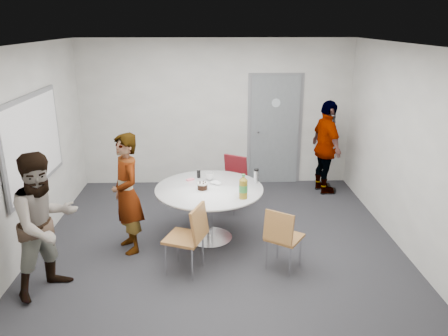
{
  "coord_description": "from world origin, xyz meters",
  "views": [
    {
      "loc": [
        -0.1,
        -5.48,
        2.97
      ],
      "look_at": [
        0.08,
        0.25,
        1.04
      ],
      "focal_mm": 35.0,
      "sensor_mm": 36.0,
      "label": 1
    }
  ],
  "objects_px": {
    "door": "(275,130)",
    "chair_near_right": "(282,234)",
    "table": "(211,195)",
    "person_main": "(127,194)",
    "whiteboard": "(33,142)",
    "person_left": "(45,224)",
    "chair_near_left": "(191,233)",
    "chair_far": "(232,177)",
    "person_right": "(326,147)"
  },
  "relations": [
    {
      "from": "door",
      "to": "chair_near_right",
      "type": "relative_size",
      "value": 2.57
    },
    {
      "from": "table",
      "to": "person_main",
      "type": "height_order",
      "value": "person_main"
    },
    {
      "from": "whiteboard",
      "to": "person_left",
      "type": "relative_size",
      "value": 1.14
    },
    {
      "from": "chair_near_left",
      "to": "chair_far",
      "type": "bearing_deg",
      "value": 3.69
    },
    {
      "from": "person_left",
      "to": "person_right",
      "type": "height_order",
      "value": "person_right"
    },
    {
      "from": "table",
      "to": "person_left",
      "type": "distance_m",
      "value": 2.2
    },
    {
      "from": "person_main",
      "to": "door",
      "type": "bearing_deg",
      "value": 110.9
    },
    {
      "from": "whiteboard",
      "to": "chair_near_left",
      "type": "height_order",
      "value": "whiteboard"
    },
    {
      "from": "person_main",
      "to": "chair_far",
      "type": "bearing_deg",
      "value": 105.38
    },
    {
      "from": "chair_near_right",
      "to": "person_left",
      "type": "relative_size",
      "value": 0.5
    },
    {
      "from": "table",
      "to": "person_main",
      "type": "xyz_separation_m",
      "value": [
        -1.11,
        -0.26,
        0.14
      ]
    },
    {
      "from": "whiteboard",
      "to": "person_left",
      "type": "xyz_separation_m",
      "value": [
        0.51,
        -1.23,
        -0.62
      ]
    },
    {
      "from": "chair_near_left",
      "to": "person_main",
      "type": "bearing_deg",
      "value": 74.72
    },
    {
      "from": "whiteboard",
      "to": "chair_far",
      "type": "relative_size",
      "value": 2.13
    },
    {
      "from": "whiteboard",
      "to": "chair_near_right",
      "type": "xyz_separation_m",
      "value": [
        3.22,
        -0.91,
        -0.95
      ]
    },
    {
      "from": "chair_near_left",
      "to": "person_right",
      "type": "distance_m",
      "value": 3.52
    },
    {
      "from": "chair_far",
      "to": "person_left",
      "type": "height_order",
      "value": "person_left"
    },
    {
      "from": "whiteboard",
      "to": "chair_far",
      "type": "distance_m",
      "value": 3.04
    },
    {
      "from": "table",
      "to": "person_main",
      "type": "relative_size",
      "value": 0.92
    },
    {
      "from": "chair_far",
      "to": "door",
      "type": "bearing_deg",
      "value": -93.0
    },
    {
      "from": "door",
      "to": "whiteboard",
      "type": "height_order",
      "value": "door"
    },
    {
      "from": "door",
      "to": "person_main",
      "type": "relative_size",
      "value": 1.3
    },
    {
      "from": "door",
      "to": "chair_near_right",
      "type": "xyz_separation_m",
      "value": [
        -0.34,
        -3.19,
        -0.53
      ]
    },
    {
      "from": "person_right",
      "to": "chair_far",
      "type": "bearing_deg",
      "value": 100.74
    },
    {
      "from": "chair_far",
      "to": "person_main",
      "type": "xyz_separation_m",
      "value": [
        -1.46,
        -1.35,
        0.27
      ]
    },
    {
      "from": "chair_far",
      "to": "person_right",
      "type": "distance_m",
      "value": 1.86
    },
    {
      "from": "door",
      "to": "table",
      "type": "distance_m",
      "value": 2.65
    },
    {
      "from": "chair_near_left",
      "to": "person_right",
      "type": "xyz_separation_m",
      "value": [
        2.3,
        2.65,
        0.29
      ]
    },
    {
      "from": "door",
      "to": "chair_near_left",
      "type": "distance_m",
      "value": 3.56
    },
    {
      "from": "table",
      "to": "person_left",
      "type": "relative_size",
      "value": 0.9
    },
    {
      "from": "table",
      "to": "person_left",
      "type": "bearing_deg",
      "value": -147.41
    },
    {
      "from": "door",
      "to": "chair_near_left",
      "type": "relative_size",
      "value": 2.36
    },
    {
      "from": "door",
      "to": "chair_far",
      "type": "distance_m",
      "value": 1.58
    },
    {
      "from": "person_left",
      "to": "chair_far",
      "type": "bearing_deg",
      "value": -6.56
    },
    {
      "from": "whiteboard",
      "to": "chair_far",
      "type": "bearing_deg",
      "value": 21.04
    },
    {
      "from": "whiteboard",
      "to": "person_left",
      "type": "distance_m",
      "value": 1.47
    },
    {
      "from": "chair_near_right",
      "to": "whiteboard",
      "type": "bearing_deg",
      "value": -161.78
    },
    {
      "from": "person_left",
      "to": "person_right",
      "type": "bearing_deg",
      "value": -15.44
    },
    {
      "from": "chair_near_left",
      "to": "person_left",
      "type": "height_order",
      "value": "person_left"
    },
    {
      "from": "chair_near_left",
      "to": "chair_near_right",
      "type": "xyz_separation_m",
      "value": [
        1.11,
        0.02,
        -0.05
      ]
    },
    {
      "from": "chair_far",
      "to": "chair_near_right",
      "type": "bearing_deg",
      "value": 136.14
    },
    {
      "from": "door",
      "to": "chair_near_right",
      "type": "bearing_deg",
      "value": -96.12
    },
    {
      "from": "chair_near_right",
      "to": "person_main",
      "type": "xyz_separation_m",
      "value": [
        -1.97,
        0.6,
        0.31
      ]
    },
    {
      "from": "person_right",
      "to": "person_main",
      "type": "bearing_deg",
      "value": 111.7
    },
    {
      "from": "table",
      "to": "chair_far",
      "type": "bearing_deg",
      "value": 72.21
    },
    {
      "from": "table",
      "to": "person_right",
      "type": "xyz_separation_m",
      "value": [
        2.05,
        1.77,
        0.16
      ]
    },
    {
      "from": "door",
      "to": "person_main",
      "type": "xyz_separation_m",
      "value": [
        -2.31,
        -2.59,
        -0.21
      ]
    },
    {
      "from": "whiteboard",
      "to": "door",
      "type": "bearing_deg",
      "value": 32.66
    },
    {
      "from": "chair_near_right",
      "to": "chair_far",
      "type": "bearing_deg",
      "value": 138.66
    },
    {
      "from": "chair_near_right",
      "to": "chair_far",
      "type": "relative_size",
      "value": 0.93
    }
  ]
}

